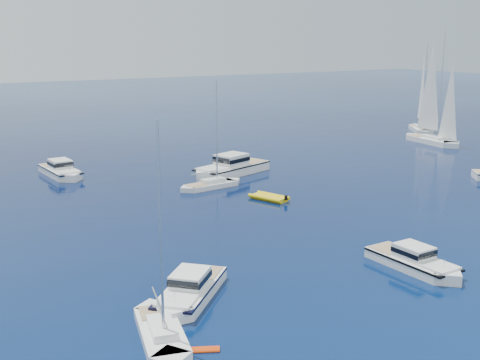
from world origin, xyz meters
name	(u,v)px	position (x,y,z in m)	size (l,w,h in m)	color
ground	(466,281)	(0.00, 0.00, 0.00)	(400.00, 400.00, 0.00)	navy
motor_cruiser_near	(414,269)	(-1.16, 3.28, 0.00)	(2.44, 7.97, 2.09)	silver
motor_cruiser_left	(189,299)	(-16.42, 6.85, 0.00)	(2.55, 8.33, 2.19)	white
motor_cruiser_centre	(230,174)	(3.17, 35.18, 0.00)	(3.48, 11.39, 2.99)	silver
motor_cruiser_horizon	(62,176)	(-13.53, 44.52, 0.00)	(2.77, 9.04, 2.37)	white
sailboat_fore	(161,338)	(-19.87, 3.30, 0.00)	(2.12, 8.16, 11.99)	white
sailboat_centre	(211,188)	(-1.75, 30.77, 0.00)	(2.04, 7.84, 11.52)	silver
sailboat_sails_r	(432,143)	(39.62, 37.91, 0.00)	(3.00, 11.54, 16.96)	white
sailboat_sails_far	(421,131)	(47.30, 47.07, 0.00)	(2.62, 10.07, 14.81)	white
tender_yellow	(269,200)	(0.67, 23.54, 0.00)	(2.15, 3.98, 0.95)	yellow
kayak_orange	(188,351)	(-19.35, 1.30, 0.00)	(0.56, 3.21, 0.30)	red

